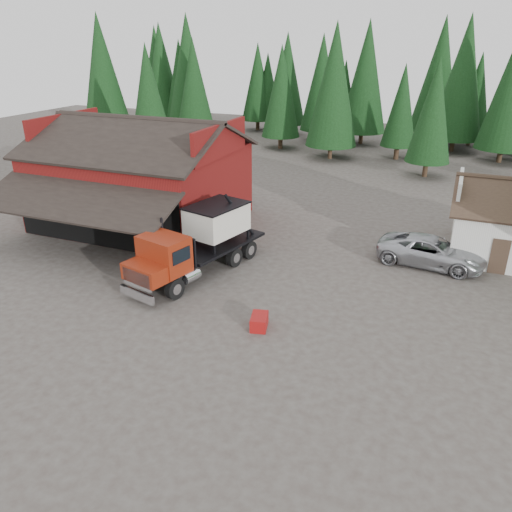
% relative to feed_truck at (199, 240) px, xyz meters
% --- Properties ---
extents(ground, '(120.00, 120.00, 0.00)m').
position_rel_feed_truck_xyz_m(ground, '(3.49, -4.02, -1.88)').
color(ground, '#3F3632').
rests_on(ground, ground).
extents(red_barn, '(12.80, 13.63, 7.18)m').
position_rel_feed_truck_xyz_m(red_barn, '(-7.51, 5.88, 0.81)').
color(red_barn, maroon).
rests_on(red_barn, ground).
extents(conifer_backdrop, '(76.00, 16.00, 16.00)m').
position_rel_feed_truck_xyz_m(conifer_backdrop, '(3.49, 37.98, -1.88)').
color(conifer_backdrop, black).
rests_on(conifer_backdrop, ground).
extents(near_pine_a, '(4.40, 4.40, 11.40)m').
position_rel_feed_truck_xyz_m(near_pine_a, '(-18.51, 23.98, 4.51)').
color(near_pine_a, '#382619').
rests_on(near_pine_a, ground).
extents(near_pine_b, '(3.96, 3.96, 10.40)m').
position_rel_feed_truck_xyz_m(near_pine_b, '(9.49, 25.98, 4.01)').
color(near_pine_b, '#382619').
rests_on(near_pine_b, ground).
extents(near_pine_d, '(5.28, 5.28, 13.40)m').
position_rel_feed_truck_xyz_m(near_pine_d, '(-0.51, 29.98, 5.51)').
color(near_pine_d, '#382619').
rests_on(near_pine_d, ground).
extents(feed_truck, '(4.45, 9.22, 4.02)m').
position_rel_feed_truck_xyz_m(feed_truck, '(0.00, 0.00, 0.00)').
color(feed_truck, black).
rests_on(feed_truck, ground).
extents(silver_car, '(6.09, 3.29, 1.62)m').
position_rel_feed_truck_xyz_m(silver_car, '(11.54, 5.81, -1.07)').
color(silver_car, '#AEB1B7').
rests_on(silver_car, ground).
extents(equip_box, '(0.94, 1.24, 0.60)m').
position_rel_feed_truck_xyz_m(equip_box, '(5.11, -4.04, -1.58)').
color(equip_box, maroon).
rests_on(equip_box, ground).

